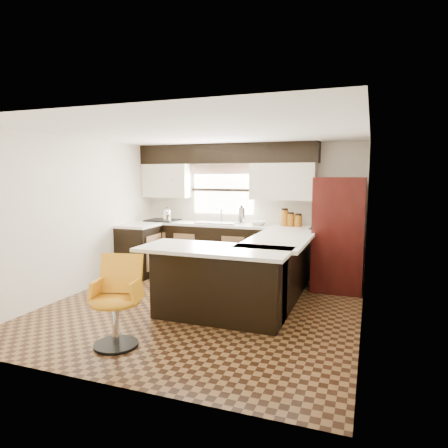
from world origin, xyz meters
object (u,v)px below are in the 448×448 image
at_px(peninsula_long, 276,271).
at_px(refrigerator, 339,234).
at_px(peninsula_return, 218,285).
at_px(bar_chair, 115,302).

bearing_deg(peninsula_long, refrigerator, 50.01).
relative_size(peninsula_long, peninsula_return, 1.18).
height_order(peninsula_long, bar_chair, bar_chair).
distance_m(peninsula_return, refrigerator, 2.37).
xyz_separation_m(refrigerator, bar_chair, (-2.06, -3.08, -0.41)).
height_order(refrigerator, bar_chair, refrigerator).
height_order(peninsula_long, peninsula_return, same).
bearing_deg(bar_chair, peninsula_return, 45.05).
height_order(peninsula_return, refrigerator, refrigerator).
bearing_deg(bar_chair, peninsula_long, 47.02).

